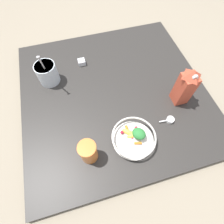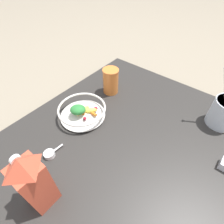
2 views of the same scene
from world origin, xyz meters
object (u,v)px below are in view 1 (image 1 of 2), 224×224
(yogurt_tub, at_px, (47,73))
(drinking_cup, at_px, (88,152))
(fruit_bowl, at_px, (134,138))
(milk_carton, at_px, (185,86))
(spice_jar, at_px, (82,62))

(yogurt_tub, relative_size, drinking_cup, 1.95)
(drinking_cup, bearing_deg, fruit_bowl, 4.54)
(milk_carton, xyz_separation_m, yogurt_tub, (-0.72, 0.36, -0.05))
(yogurt_tub, xyz_separation_m, spice_jar, (0.22, 0.09, -0.06))
(yogurt_tub, relative_size, spice_jar, 5.97)
(fruit_bowl, height_order, milk_carton, milk_carton)
(fruit_bowl, relative_size, milk_carton, 0.91)
(milk_carton, distance_m, spice_jar, 0.68)
(milk_carton, bearing_deg, yogurt_tub, 153.63)
(drinking_cup, distance_m, spice_jar, 0.65)
(fruit_bowl, height_order, spice_jar, fruit_bowl)
(yogurt_tub, height_order, drinking_cup, yogurt_tub)
(milk_carton, xyz_separation_m, spice_jar, (-0.50, 0.45, -0.11))
(milk_carton, distance_m, drinking_cup, 0.62)
(spice_jar, bearing_deg, milk_carton, -41.67)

